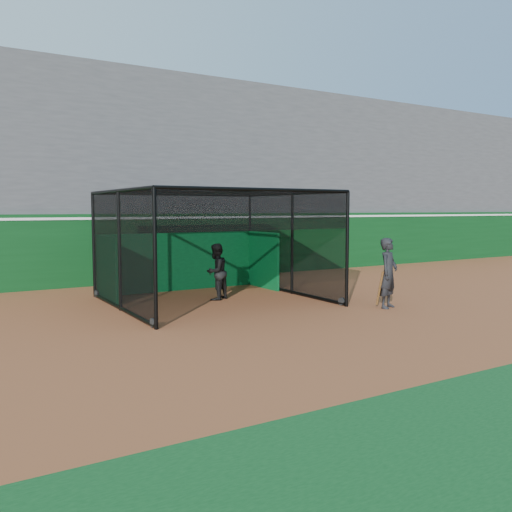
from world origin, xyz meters
TOP-DOWN VIEW (x-y plane):
  - ground at (0.00, 0.00)m, footprint 120.00×120.00m
  - outfield_wall at (0.00, 8.50)m, footprint 50.00×0.50m
  - grandstand at (0.00, 12.27)m, footprint 50.00×7.85m
  - batting_cage at (-0.55, 3.40)m, footprint 5.59×5.35m
  - batter at (-0.37, 3.59)m, footprint 1.01×0.95m
  - on_deck_player at (3.03, 0.02)m, footprint 0.82×0.70m

SIDE VIEW (x-z plane):
  - ground at x=0.00m, z-range 0.00..0.00m
  - batter at x=-0.37m, z-range 0.00..1.66m
  - on_deck_player at x=3.03m, z-range 0.00..1.90m
  - outfield_wall at x=0.00m, z-range 0.04..2.54m
  - batting_cage at x=-0.55m, z-range 0.00..3.15m
  - grandstand at x=0.00m, z-range 0.00..8.95m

